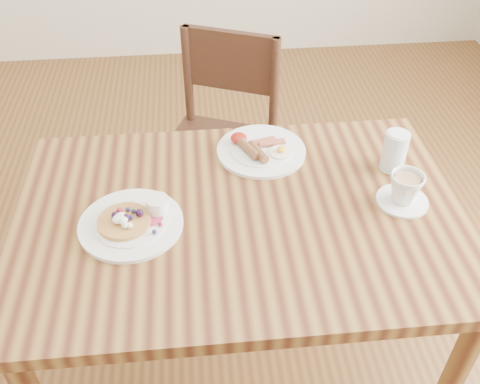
{
  "coord_description": "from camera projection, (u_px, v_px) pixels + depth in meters",
  "views": [
    {
      "loc": [
        -0.1,
        -1.04,
        1.72
      ],
      "look_at": [
        0.0,
        0.0,
        0.82
      ],
      "focal_mm": 40.0,
      "sensor_mm": 36.0,
      "label": 1
    }
  ],
  "objects": [
    {
      "name": "dining_table",
      "position": [
        240.0,
        238.0,
        1.49
      ],
      "size": [
        1.2,
        0.8,
        0.75
      ],
      "color": "brown",
      "rests_on": "ground"
    },
    {
      "name": "breakfast_plate",
      "position": [
        260.0,
        150.0,
        1.62
      ],
      "size": [
        0.27,
        0.27,
        0.04
      ],
      "color": "white",
      "rests_on": "dining_table"
    },
    {
      "name": "ground",
      "position": [
        240.0,
        366.0,
        1.91
      ],
      "size": [
        5.0,
        5.0,
        0.0
      ],
      "primitive_type": "plane",
      "color": "brown",
      "rests_on": "ground"
    },
    {
      "name": "water_glass",
      "position": [
        394.0,
        151.0,
        1.53
      ],
      "size": [
        0.07,
        0.07,
        0.12
      ],
      "primitive_type": "cylinder",
      "color": "silver",
      "rests_on": "dining_table"
    },
    {
      "name": "chair_far",
      "position": [
        221.0,
        137.0,
        2.14
      ],
      "size": [
        0.55,
        0.55,
        0.88
      ],
      "rotation": [
        0.0,
        0.0,
        2.74
      ],
      "color": "#3A2115",
      "rests_on": "ground"
    },
    {
      "name": "pancake_plate",
      "position": [
        132.0,
        221.0,
        1.38
      ],
      "size": [
        0.27,
        0.27,
        0.06
      ],
      "color": "white",
      "rests_on": "dining_table"
    },
    {
      "name": "teacup_saucer",
      "position": [
        405.0,
        190.0,
        1.43
      ],
      "size": [
        0.14,
        0.14,
        0.09
      ],
      "color": "white",
      "rests_on": "dining_table"
    }
  ]
}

